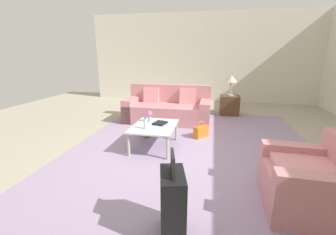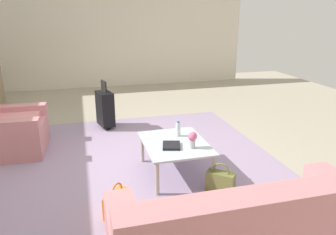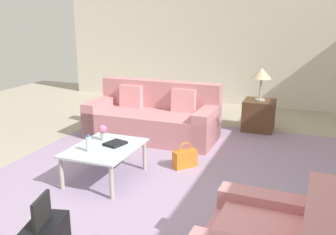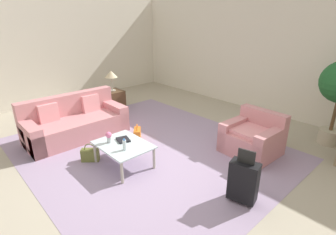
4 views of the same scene
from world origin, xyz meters
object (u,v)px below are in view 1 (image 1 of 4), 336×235
object	(u,v)px
handbag_olive	(144,130)
couch	(168,109)
armchair	(315,184)
flower_vase	(149,115)
water_bottle	(146,123)
suitcase_black	(172,202)
coffee_table	(154,128)
side_table	(229,105)
table_lamp	(231,79)
coffee_table_book	(160,123)
handbag_orange	(201,131)

from	to	relation	value
handbag_olive	couch	bearing A→B (deg)	167.24
armchair	flower_vase	bearing A→B (deg)	-123.31
couch	water_bottle	size ratio (longest dim) A/B	10.47
armchair	suitcase_black	xyz separation A→B (m)	(0.70, -1.47, 0.07)
water_bottle	suitcase_black	xyz separation A→B (m)	(1.80, 0.80, -0.17)
coffee_table	flower_vase	size ratio (longest dim) A/B	4.82
side_table	table_lamp	xyz separation A→B (m)	(0.00, 0.00, 0.73)
coffee_table_book	side_table	distance (m)	3.04
coffee_table_book	armchair	bearing A→B (deg)	71.04
side_table	table_lamp	bearing A→B (deg)	0.00
handbag_orange	handbag_olive	bearing A→B (deg)	-82.92
side_table	couch	bearing A→B (deg)	-58.00
water_bottle	handbag_olive	world-z (taller)	water_bottle
armchair	coffee_table_book	size ratio (longest dim) A/B	4.03
couch	handbag_orange	size ratio (longest dim) A/B	5.97
armchair	suitcase_black	world-z (taller)	suitcase_black
coffee_table	water_bottle	size ratio (longest dim) A/B	4.84
water_bottle	flower_vase	bearing A→B (deg)	-173.21
couch	flower_vase	bearing A→B (deg)	-1.81
table_lamp	suitcase_black	world-z (taller)	table_lamp
armchair	flower_vase	xyz separation A→B (m)	(-1.52, -2.32, 0.26)
suitcase_black	handbag_orange	xyz separation A→B (m)	(-2.71, 0.11, -0.23)
suitcase_black	handbag_olive	distance (m)	2.79
water_bottle	side_table	distance (m)	3.41
flower_vase	suitcase_black	xyz separation A→B (m)	(2.22, 0.85, -0.19)
handbag_orange	table_lamp	bearing A→B (deg)	161.80
flower_vase	table_lamp	xyz separation A→B (m)	(-2.58, 1.65, 0.45)
coffee_table_book	handbag_olive	distance (m)	0.71
couch	coffee_table	distance (m)	1.80
water_bottle	flower_vase	size ratio (longest dim) A/B	1.00
side_table	handbag_orange	size ratio (longest dim) A/B	1.52
armchair	water_bottle	xyz separation A→B (m)	(-1.10, -2.27, 0.23)
armchair	coffee_table	world-z (taller)	armchair
armchair	handbag_orange	bearing A→B (deg)	-146.00
side_table	handbag_olive	xyz separation A→B (m)	(2.24, -1.88, -0.14)
coffee_table	handbag_orange	xyz separation A→B (m)	(-0.71, 0.81, -0.25)
couch	handbag_orange	world-z (taller)	couch
side_table	coffee_table_book	bearing A→B (deg)	-27.92
armchair	handbag_orange	world-z (taller)	armchair
water_bottle	handbag_orange	distance (m)	1.35
armchair	coffee_table_book	world-z (taller)	armchair
coffee_table_book	handbag_orange	world-z (taller)	coffee_table_book
water_bottle	coffee_table_book	world-z (taller)	water_bottle
table_lamp	suitcase_black	xyz separation A→B (m)	(4.80, -0.80, -0.65)
couch	coffee_table_book	world-z (taller)	couch
table_lamp	water_bottle	bearing A→B (deg)	-28.07
table_lamp	handbag_orange	distance (m)	2.37
coffee_table_book	handbag_olive	bearing A→B (deg)	-118.27
handbag_olive	flower_vase	bearing A→B (deg)	34.28
table_lamp	handbag_olive	bearing A→B (deg)	-40.01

